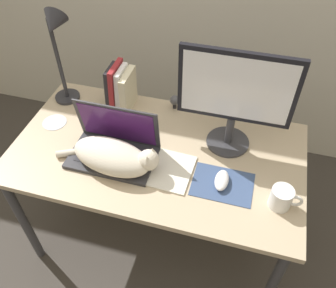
% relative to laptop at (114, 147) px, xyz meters
% --- Properties ---
extents(desk, '(1.34, 0.74, 0.72)m').
position_rel_laptop_xyz_m(desk, '(0.18, 0.07, -0.12)').
color(desk, tan).
rests_on(desk, ground_plane).
extents(laptop, '(0.38, 0.23, 0.24)m').
position_rel_laptop_xyz_m(laptop, '(0.00, 0.00, 0.00)').
color(laptop, '#2D2D33').
rests_on(laptop, desk).
extents(cat, '(0.48, 0.23, 0.14)m').
position_rel_laptop_xyz_m(cat, '(0.03, -0.07, 0.02)').
color(cat, beige).
rests_on(cat, desk).
extents(external_monitor, '(0.49, 0.20, 0.49)m').
position_rel_laptop_xyz_m(external_monitor, '(0.48, 0.21, 0.23)').
color(external_monitor, '#333338').
rests_on(external_monitor, desk).
extents(mousepad, '(0.26, 0.19, 0.00)m').
position_rel_laptop_xyz_m(mousepad, '(0.50, -0.04, -0.05)').
color(mousepad, '#384C75').
rests_on(mousepad, desk).
extents(computer_mouse, '(0.06, 0.11, 0.03)m').
position_rel_laptop_xyz_m(computer_mouse, '(0.50, -0.03, -0.03)').
color(computer_mouse, silver).
rests_on(computer_mouse, mousepad).
extents(book_row, '(0.13, 0.16, 0.24)m').
position_rel_laptop_xyz_m(book_row, '(-0.09, 0.34, 0.06)').
color(book_row, '#232328').
rests_on(book_row, desk).
extents(desk_lamp, '(0.17, 0.17, 0.52)m').
position_rel_laptop_xyz_m(desk_lamp, '(-0.36, 0.29, 0.31)').
color(desk_lamp, '#28282D').
rests_on(desk_lamp, desk).
extents(notepad, '(0.23, 0.23, 0.01)m').
position_rel_laptop_xyz_m(notepad, '(0.25, -0.03, -0.04)').
color(notepad, silver).
rests_on(notepad, desk).
extents(webcam, '(0.05, 0.05, 0.08)m').
position_rel_laptop_xyz_m(webcam, '(0.18, 0.39, 0.00)').
color(webcam, '#232328').
rests_on(webcam, desk).
extents(mug, '(0.13, 0.09, 0.09)m').
position_rel_laptop_xyz_m(mug, '(0.74, -0.08, -0.00)').
color(mug, white).
rests_on(mug, desk).
extents(cd_disc, '(0.12, 0.12, 0.00)m').
position_rel_laptop_xyz_m(cd_disc, '(-0.37, 0.12, -0.05)').
color(cd_disc, silver).
rests_on(cd_disc, desk).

